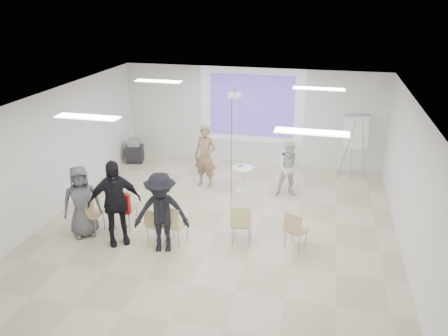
% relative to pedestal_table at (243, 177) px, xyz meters
% --- Properties ---
extents(floor, '(8.00, 9.00, 0.10)m').
position_rel_pedestal_table_xyz_m(floor, '(-0.16, -2.30, -0.45)').
color(floor, beige).
rests_on(floor, ground).
extents(ceiling, '(8.00, 9.00, 0.10)m').
position_rel_pedestal_table_xyz_m(ceiling, '(-0.16, -2.30, 2.65)').
color(ceiling, white).
rests_on(ceiling, wall_back).
extents(wall_back, '(8.00, 0.10, 3.00)m').
position_rel_pedestal_table_xyz_m(wall_back, '(-0.16, 2.25, 1.10)').
color(wall_back, silver).
rests_on(wall_back, floor).
extents(wall_left, '(0.10, 9.00, 3.00)m').
position_rel_pedestal_table_xyz_m(wall_left, '(-4.21, -2.30, 1.10)').
color(wall_left, silver).
rests_on(wall_left, floor).
extents(wall_right, '(0.10, 9.00, 3.00)m').
position_rel_pedestal_table_xyz_m(wall_right, '(3.89, -2.30, 1.10)').
color(wall_right, silver).
rests_on(wall_right, floor).
extents(projection_halo, '(3.20, 0.01, 2.30)m').
position_rel_pedestal_table_xyz_m(projection_halo, '(-0.16, 2.18, 1.45)').
color(projection_halo, silver).
rests_on(projection_halo, wall_back).
extents(projection_image, '(2.60, 0.01, 1.90)m').
position_rel_pedestal_table_xyz_m(projection_image, '(-0.16, 2.17, 1.45)').
color(projection_image, '#5A37BC').
rests_on(projection_image, wall_back).
extents(pedestal_table, '(0.66, 0.66, 0.71)m').
position_rel_pedestal_table_xyz_m(pedestal_table, '(0.00, 0.00, 0.00)').
color(pedestal_table, white).
rests_on(pedestal_table, floor).
extents(player_left, '(0.80, 0.61, 2.00)m').
position_rel_pedestal_table_xyz_m(player_left, '(-1.07, 0.10, 0.60)').
color(player_left, '#94765A').
rests_on(player_left, floor).
extents(player_right, '(0.93, 0.80, 1.70)m').
position_rel_pedestal_table_xyz_m(player_right, '(1.25, 0.02, 0.45)').
color(player_right, white).
rests_on(player_right, floor).
extents(controller_left, '(0.06, 0.13, 0.04)m').
position_rel_pedestal_table_xyz_m(controller_left, '(-0.89, 0.35, 0.92)').
color(controller_left, white).
rests_on(controller_left, player_left).
extents(controller_right, '(0.07, 0.14, 0.04)m').
position_rel_pedestal_table_xyz_m(controller_right, '(1.07, 0.27, 0.75)').
color(controller_right, white).
rests_on(controller_right, player_right).
extents(chair_far_left, '(0.47, 0.50, 0.93)m').
position_rel_pedestal_table_xyz_m(chair_far_left, '(-2.87, -3.04, 0.15)').
color(chair_far_left, tan).
rests_on(chair_far_left, floor).
extents(chair_left_mid, '(0.50, 0.53, 1.00)m').
position_rel_pedestal_table_xyz_m(chair_left_mid, '(-2.25, -2.66, 0.20)').
color(chair_left_mid, tan).
rests_on(chair_left_mid, floor).
extents(chair_left_inner, '(0.49, 0.50, 0.81)m').
position_rel_pedestal_table_xyz_m(chair_left_inner, '(-1.32, -3.04, 0.08)').
color(chair_left_inner, tan).
rests_on(chair_left_inner, floor).
extents(chair_center, '(0.53, 0.56, 0.92)m').
position_rel_pedestal_table_xyz_m(chair_center, '(-0.91, -3.03, 0.15)').
color(chair_center, tan).
rests_on(chair_center, floor).
extents(chair_right_inner, '(0.45, 0.49, 0.93)m').
position_rel_pedestal_table_xyz_m(chair_right_inner, '(0.49, -2.69, 0.15)').
color(chair_right_inner, tan).
rests_on(chair_right_inner, floor).
extents(chair_right_far, '(0.54, 0.56, 0.86)m').
position_rel_pedestal_table_xyz_m(chair_right_far, '(1.62, -2.62, 0.11)').
color(chair_right_far, tan).
rests_on(chair_right_far, floor).
extents(red_jacket, '(0.50, 0.14, 0.47)m').
position_rel_pedestal_table_xyz_m(red_jacket, '(-2.24, -2.79, 0.32)').
color(red_jacket, '#B11519').
rests_on(red_jacket, chair_left_mid).
extents(laptop, '(0.35, 0.30, 0.02)m').
position_rel_pedestal_table_xyz_m(laptop, '(-1.30, -2.95, 0.04)').
color(laptop, black).
rests_on(laptop, chair_left_inner).
extents(audience_left, '(1.48, 1.33, 2.18)m').
position_rel_pedestal_table_xyz_m(audience_left, '(-2.13, -3.22, 0.69)').
color(audience_left, black).
rests_on(audience_left, floor).
extents(audience_mid, '(1.41, 0.98, 1.99)m').
position_rel_pedestal_table_xyz_m(audience_mid, '(-1.06, -3.28, 0.60)').
color(audience_mid, black).
rests_on(audience_mid, floor).
extents(audience_outer, '(1.08, 0.98, 1.84)m').
position_rel_pedestal_table_xyz_m(audience_outer, '(-2.99, -3.09, 0.52)').
color(audience_outer, '#5B5C60').
rests_on(audience_outer, floor).
extents(flipchart_easel, '(0.82, 0.64, 1.93)m').
position_rel_pedestal_table_xyz_m(flipchart_easel, '(2.92, 1.55, 1.03)').
color(flipchart_easel, gray).
rests_on(flipchart_easel, floor).
extents(av_cart, '(0.60, 0.53, 0.78)m').
position_rel_pedestal_table_xyz_m(av_cart, '(-3.76, 1.35, -0.04)').
color(av_cart, black).
rests_on(av_cart, floor).
extents(ceiling_projector, '(0.30, 0.25, 3.00)m').
position_rel_pedestal_table_xyz_m(ceiling_projector, '(-0.06, -0.81, 2.29)').
color(ceiling_projector, white).
rests_on(ceiling_projector, ceiling).
extents(fluor_panel_nw, '(1.20, 0.30, 0.02)m').
position_rel_pedestal_table_xyz_m(fluor_panel_nw, '(-2.16, -0.30, 2.57)').
color(fluor_panel_nw, white).
rests_on(fluor_panel_nw, ceiling).
extents(fluor_panel_ne, '(1.20, 0.30, 0.02)m').
position_rel_pedestal_table_xyz_m(fluor_panel_ne, '(1.84, -0.30, 2.57)').
color(fluor_panel_ne, white).
rests_on(fluor_panel_ne, ceiling).
extents(fluor_panel_sw, '(1.20, 0.30, 0.02)m').
position_rel_pedestal_table_xyz_m(fluor_panel_sw, '(-2.16, -3.80, 2.57)').
color(fluor_panel_sw, white).
rests_on(fluor_panel_sw, ceiling).
extents(fluor_panel_se, '(1.20, 0.30, 0.02)m').
position_rel_pedestal_table_xyz_m(fluor_panel_se, '(1.84, -3.80, 2.57)').
color(fluor_panel_se, white).
rests_on(fluor_panel_se, ceiling).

